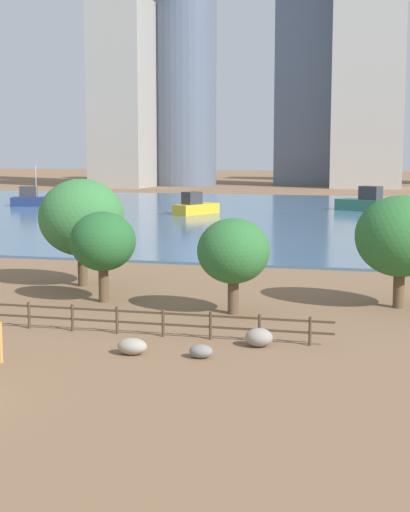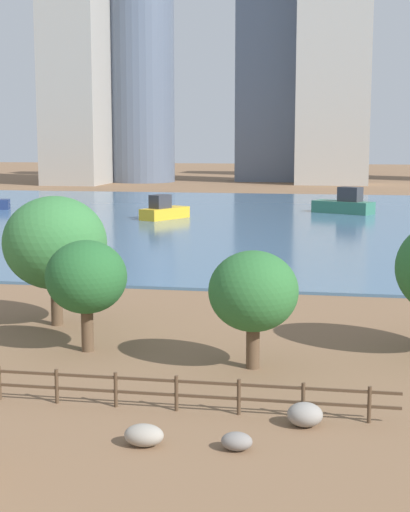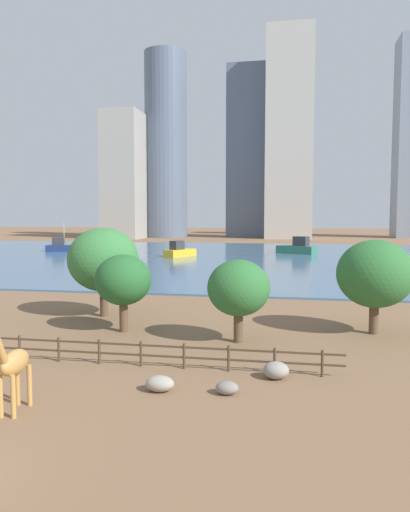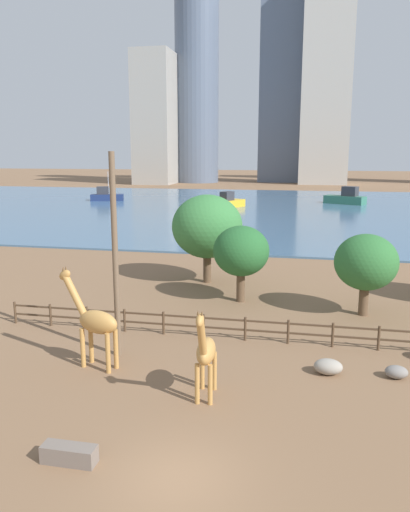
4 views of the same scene
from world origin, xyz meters
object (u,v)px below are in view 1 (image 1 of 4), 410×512
boulder_near_fence (132,346)px  tree_right_tall (233,251)px  boulder_small (259,337)px  tree_center_broad (81,218)px  tree_left_large (103,242)px  boat_ferry (195,207)px  boat_tug (365,202)px  boat_barge (33,199)px  tree_left_small (401,237)px  boulder_by_pole (201,351)px

boulder_near_fence → tree_right_tall: bearing=75.3°
boulder_small → tree_center_broad: bearing=137.7°
tree_left_large → tree_center_broad: (-3.23, 4.57, 0.91)m
tree_left_large → boat_ferry: bearing=99.8°
boat_tug → tree_left_large: bearing=107.6°
boulder_near_fence → tree_left_large: tree_left_large is taller
tree_right_tall → boat_barge: size_ratio=0.72×
tree_left_small → boat_ferry: size_ratio=0.88×
tree_left_large → boat_ferry: 57.31m
tree_left_small → boulder_by_pole: bearing=-121.8°
boulder_by_pole → boat_tug: bearing=87.9°
boulder_near_fence → tree_left_large: (-5.43, 10.46, 3.09)m
tree_center_broad → boat_barge: 68.45m
boulder_near_fence → boulder_small: (4.97, 2.65, 0.06)m
boulder_near_fence → boat_ferry: size_ratio=0.19×
tree_center_broad → tree_left_large: bearing=-54.7°
tree_center_broad → boat_ferry: size_ratio=0.97×
boulder_by_pole → tree_right_tall: size_ratio=0.20×
boulder_near_fence → boulder_by_pole: boulder_near_fence is taller
tree_left_small → boulder_small: bearing=-119.8°
boulder_near_fence → boat_ferry: 68.59m
boat_barge → tree_left_small: bearing=-66.3°
boulder_small → boat_barge: 86.02m
boulder_small → boat_tug: (0.90, 75.22, 0.93)m
boulder_near_fence → boat_tug: bearing=85.7°
tree_right_tall → boat_ferry: size_ratio=0.73×
boulder_by_pole → tree_left_large: 13.64m
boat_ferry → boulder_near_fence: bearing=-140.6°
boulder_near_fence → boulder_small: bearing=28.1°
boulder_by_pole → tree_left_small: tree_left_small is taller
boulder_by_pole → tree_left_large: tree_left_large is taller
boulder_small → boat_ferry: bearing=107.4°
tree_left_small → boat_ferry: bearing=115.7°
boulder_near_fence → tree_center_broad: bearing=119.9°
boulder_near_fence → tree_left_small: tree_left_small is taller
tree_center_broad → boulder_small: bearing=-42.3°
boat_tug → tree_left_small: bearing=121.5°
boulder_by_pole → tree_left_small: size_ratio=0.16×
tree_left_small → boat_ferry: (-26.00, 54.00, -2.75)m
boulder_near_fence → boulder_small: boulder_small is taller
tree_left_large → boat_barge: boat_barge is taller
tree_left_small → boat_tug: tree_left_small is taller
tree_center_broad → boat_ferry: bearing=97.1°
boat_barge → tree_right_tall: bearing=-72.7°
boulder_small → boat_barge: boat_barge is taller
boulder_small → tree_left_large: 13.35m
boulder_by_pole → boat_barge: 87.06m
tree_left_large → tree_left_small: size_ratio=0.84×
tree_center_broad → boat_barge: (-33.31, 59.72, -3.16)m
boulder_by_pole → boat_ferry: boat_ferry is taller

